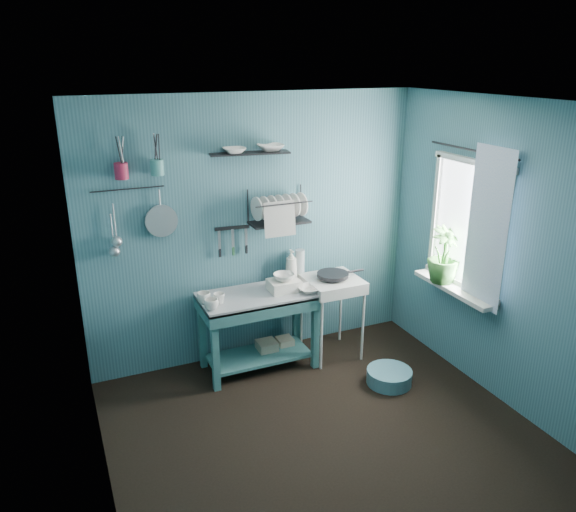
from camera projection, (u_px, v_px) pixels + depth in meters
name	position (u px, v px, depth m)	size (l,w,h in m)	color
floor	(326.00, 436.00, 4.36)	(3.20, 3.20, 0.00)	black
ceiling	(335.00, 104.00, 3.52)	(3.20, 3.20, 0.00)	silver
wall_back	(255.00, 230.00, 5.24)	(3.20, 3.20, 0.00)	#335E69
wall_front	(478.00, 400.00, 2.65)	(3.20, 3.20, 0.00)	#335E69
wall_left	(91.00, 329.00, 3.34)	(3.00, 3.00, 0.00)	#335E69
wall_right	(505.00, 257.00, 4.55)	(3.00, 3.00, 0.00)	#335E69
work_counter	(259.00, 331.00, 5.21)	(1.06, 0.53, 0.75)	#306566
mug_left	(211.00, 304.00, 4.75)	(0.12, 0.12, 0.10)	white
mug_mid	(219.00, 298.00, 4.87)	(0.10, 0.10, 0.09)	white
mug_right	(204.00, 298.00, 4.88)	(0.12, 0.12, 0.10)	white
wash_tub	(284.00, 285.00, 5.14)	(0.28, 0.22, 0.10)	silver
tub_bowl	(284.00, 277.00, 5.12)	(0.20, 0.20, 0.06)	white
soap_bottle	(291.00, 265.00, 5.36)	(0.12, 0.12, 0.30)	silver
water_bottle	(300.00, 264.00, 5.42)	(0.09, 0.09, 0.28)	#A7B5BA
counter_bowl	(310.00, 289.00, 5.11)	(0.22, 0.22, 0.05)	white
hotplate_stand	(332.00, 317.00, 5.44)	(0.50, 0.50, 0.80)	silver
frying_pan	(333.00, 275.00, 5.29)	(0.30, 0.30, 0.04)	black
knife_strip	(232.00, 228.00, 5.10)	(0.32, 0.02, 0.03)	black
dish_rack	(279.00, 206.00, 5.12)	(0.55, 0.24, 0.32)	black
upper_shelf	(250.00, 153.00, 4.87)	(0.70, 0.18, 0.01)	black
shelf_bowl_left	(234.00, 145.00, 4.80)	(0.20, 0.20, 0.05)	white
shelf_bowl_right	(271.00, 148.00, 4.94)	(0.23, 0.23, 0.06)	white
utensil_cup_magenta	(121.00, 171.00, 4.50)	(0.11, 0.11, 0.13)	#A41E3D
utensil_cup_teal	(157.00, 167.00, 4.61)	(0.11, 0.11, 0.13)	teal
colander	(161.00, 221.00, 4.80)	(0.28, 0.28, 0.03)	#AFB2B7
ladle_outer	(114.00, 221.00, 4.65)	(0.01, 0.01, 0.30)	#AFB2B7
ladle_inner	(112.00, 231.00, 4.66)	(0.01, 0.01, 0.30)	#AFB2B7
hook_rail	(128.00, 189.00, 4.62)	(0.01, 0.01, 0.60)	black
window_glass	(468.00, 225.00, 4.88)	(1.10, 1.10, 0.00)	white
windowsill	(453.00, 289.00, 5.04)	(0.16, 0.95, 0.04)	silver
curtain	(487.00, 229.00, 4.58)	(1.35, 1.35, 0.00)	white
curtain_rod	(472.00, 150.00, 4.64)	(0.02, 0.02, 1.05)	black
potted_plant	(444.00, 255.00, 5.07)	(0.29, 0.29, 0.52)	#36712D
storage_tin_large	(267.00, 352.00, 5.38)	(0.18, 0.18, 0.22)	gray
storage_tin_small	(285.00, 347.00, 5.48)	(0.15, 0.15, 0.20)	gray
floor_basin	(389.00, 377.00, 5.04)	(0.41, 0.41, 0.13)	#427482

